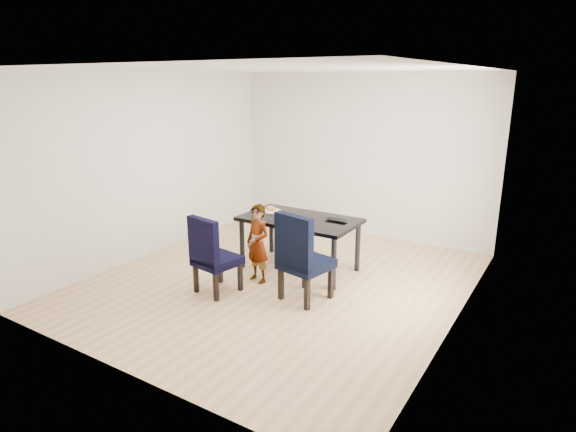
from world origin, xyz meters
The scene contains 14 objects.
floor centered at (0.00, 0.00, -0.01)m, with size 4.50×5.00×0.01m, color tan.
ceiling centered at (0.00, 0.00, 2.71)m, with size 4.50×5.00×0.01m, color white.
wall_back centered at (0.00, 2.50, 1.35)m, with size 4.50×0.01×2.70m, color silver.
wall_front centered at (0.00, -2.50, 1.35)m, with size 4.50×0.01×2.70m, color white.
wall_left centered at (-2.25, 0.00, 1.35)m, with size 0.01×5.00×2.70m, color silver.
wall_right centered at (2.25, 0.00, 1.35)m, with size 0.01×5.00×2.70m, color silver.
dining_table centered at (0.00, 0.50, 0.38)m, with size 1.60×0.90×0.75m, color black.
chair_left centered at (-0.49, -0.68, 0.50)m, with size 0.48×0.50×1.00m, color black.
chair_right centered at (0.56, -0.28, 0.55)m, with size 0.53×0.55×1.10m, color black.
child centered at (-0.25, -0.15, 0.52)m, with size 0.38×0.25×1.05m, color orange.
plate centered at (-0.51, 0.59, 0.76)m, with size 0.26×0.26×0.01m, color silver.
sandwich centered at (-0.52, 0.58, 0.80)m, with size 0.17×0.08×0.07m, color #A58D3B.
laptop centered at (0.49, 0.68, 0.76)m, with size 0.30×0.19×0.02m, color black.
cable_tangle centered at (-0.06, 0.32, 0.75)m, with size 0.14×0.14×0.01m, color black.
Camera 1 is at (3.22, -4.97, 2.58)m, focal length 30.00 mm.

